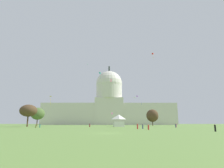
{
  "coord_description": "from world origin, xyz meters",
  "views": [
    {
      "loc": [
        1.01,
        -36.71,
        1.83
      ],
      "look_at": [
        1.53,
        65.19,
        22.35
      ],
      "focal_mm": 31.19,
      "sensor_mm": 36.0,
      "label": 1
    }
  ],
  "objects": [
    {
      "name": "kite_orange_low",
      "position": [
        34.75,
        148.14,
        9.02
      ],
      "size": [
        0.85,
        0.79,
        1.07
      ],
      "rotation": [
        0.0,
        0.0,
        1.58
      ],
      "color": "orange"
    },
    {
      "name": "person_teal_aisle_center",
      "position": [
        -27.85,
        44.05,
        0.76
      ],
      "size": [
        0.38,
        0.38,
        1.64
      ],
      "rotation": [
        0.0,
        0.0,
        3.21
      ],
      "color": "#1E757A",
      "rests_on": "ground_plane"
    },
    {
      "name": "event_tent",
      "position": [
        4.97,
        65.22,
        3.14
      ],
      "size": [
        5.99,
        4.92,
        6.15
      ],
      "rotation": [
        0.0,
        0.0,
        0.12
      ],
      "color": "white",
      "rests_on": "ground_plane"
    },
    {
      "name": "person_navy_back_center",
      "position": [
        11.28,
        27.46,
        0.71
      ],
      "size": [
        0.37,
        0.37,
        1.54
      ],
      "rotation": [
        0.0,
        0.0,
        0.12
      ],
      "color": "navy",
      "rests_on": "ground_plane"
    },
    {
      "name": "kite_red_high",
      "position": [
        25.83,
        73.21,
        42.39
      ],
      "size": [
        1.16,
        1.17,
        4.07
      ],
      "rotation": [
        0.0,
        0.0,
        5.64
      ],
      "color": "red"
    },
    {
      "name": "kite_gold_low",
      "position": [
        -25.29,
        46.49,
        12.61
      ],
      "size": [
        1.19,
        1.0,
        3.88
      ],
      "rotation": [
        0.0,
        0.0,
        5.87
      ],
      "color": "gold"
    },
    {
      "name": "person_red_mid_right",
      "position": [
        29.79,
        50.95,
        0.77
      ],
      "size": [
        0.6,
        0.6,
        1.71
      ],
      "rotation": [
        0.0,
        0.0,
        5.12
      ],
      "color": "red",
      "rests_on": "ground_plane"
    },
    {
      "name": "tree_west_far",
      "position": [
        -42.24,
        65.9,
        8.2
      ],
      "size": [
        11.86,
        11.56,
        11.38
      ],
      "color": "#4C3823",
      "rests_on": "ground_plane"
    },
    {
      "name": "person_maroon_front_right",
      "position": [
        -8.89,
        55.76,
        0.76
      ],
      "size": [
        0.49,
        0.49,
        1.69
      ],
      "rotation": [
        0.0,
        0.0,
        1.54
      ],
      "color": "maroon",
      "rests_on": "ground_plane"
    },
    {
      "name": "tree_west_mid",
      "position": [
        -47.57,
        93.4,
        7.94
      ],
      "size": [
        12.31,
        12.24,
        11.94
      ],
      "color": "#4C3823",
      "rests_on": "ground_plane"
    },
    {
      "name": "ground_plane",
      "position": [
        0.0,
        0.0,
        0.0
      ],
      "size": [
        800.0,
        800.0,
        0.0
      ],
      "primitive_type": "plane",
      "color": "olive"
    },
    {
      "name": "capitol_building",
      "position": [
        -1.16,
        182.76,
        20.98
      ],
      "size": [
        146.09,
        29.89,
        67.12
      ],
      "color": "beige",
      "rests_on": "ground_plane"
    },
    {
      "name": "kite_lime_mid",
      "position": [
        9.7,
        138.25,
        27.65
      ],
      "size": [
        1.44,
        1.2,
        0.16
      ],
      "rotation": [
        0.0,
        0.0,
        0.44
      ],
      "color": "#8CD133"
    },
    {
      "name": "tree_east_near",
      "position": [
        28.61,
        94.36,
        6.72
      ],
      "size": [
        11.07,
        11.16,
        10.9
      ],
      "color": "#4C3823",
      "rests_on": "ground_plane"
    },
    {
      "name": "person_olive_mid_left",
      "position": [
        -26.87,
        37.22,
        0.71
      ],
      "size": [
        0.51,
        0.51,
        1.55
      ],
      "rotation": [
        0.0,
        0.0,
        2.22
      ],
      "color": "olive",
      "rests_on": "ground_plane"
    },
    {
      "name": "kite_pink_mid",
      "position": [
        1.03,
        57.83,
        22.7
      ],
      "size": [
        0.76,
        0.78,
        1.45
      ],
      "rotation": [
        0.0,
        0.0,
        2.96
      ],
      "color": "pink"
    },
    {
      "name": "kite_violet_mid",
      "position": [
        25.99,
        147.58,
        27.07
      ],
      "size": [
        1.33,
        1.32,
        1.01
      ],
      "rotation": [
        0.0,
        0.0,
        5.43
      ],
      "color": "purple"
    },
    {
      "name": "kite_magenta_low",
      "position": [
        1.74,
        101.14,
        8.16
      ],
      "size": [
        0.57,
        1.21,
        4.48
      ],
      "rotation": [
        0.0,
        0.0,
        0.33
      ],
      "color": "#D1339E"
    },
    {
      "name": "person_red_near_tree_west",
      "position": [
        11.47,
        18.7,
        0.69
      ],
      "size": [
        0.43,
        0.43,
        1.55
      ],
      "rotation": [
        0.0,
        0.0,
        1.57
      ],
      "color": "red",
      "rests_on": "ground_plane"
    },
    {
      "name": "kite_white_low",
      "position": [
        16.11,
        84.97,
        17.43
      ],
      "size": [
        1.53,
        1.33,
        0.36
      ],
      "rotation": [
        0.0,
        0.0,
        0.61
      ],
      "color": "white"
    },
    {
      "name": "person_black_back_left",
      "position": [
        23.91,
        6.9,
        0.77
      ],
      "size": [
        0.48,
        0.48,
        1.68
      ],
      "rotation": [
        0.0,
        0.0,
        0.38
      ],
      "color": "black",
      "rests_on": "ground_plane"
    },
    {
      "name": "kite_turquoise_mid",
      "position": [
        -5.69,
        76.38,
        31.32
      ],
      "size": [
        1.19,
        1.17,
        4.2
      ],
      "rotation": [
        0.0,
        0.0,
        1.01
      ],
      "color": "teal"
    },
    {
      "name": "person_navy_front_center",
      "position": [
        28.35,
        46.92,
        0.72
      ],
      "size": [
        0.51,
        0.51,
        1.58
      ],
      "rotation": [
        0.0,
        0.0,
        2.85
      ],
      "color": "navy",
      "rests_on": "ground_plane"
    },
    {
      "name": "person_red_near_tent",
      "position": [
        9.27,
        25.09,
        0.78
      ],
      "size": [
        0.52,
        0.52,
        1.71
      ],
      "rotation": [
        0.0,
        0.0,
        1.79
      ],
      "color": "red",
      "rests_on": "ground_plane"
    },
    {
      "name": "kite_green_high",
      "position": [
        -17.3,
        108.32,
        46.74
      ],
      "size": [
        0.2,
        0.67,
        0.84
      ],
      "rotation": [
        0.0,
        0.0,
        0.66
      ],
      "color": "green"
    },
    {
      "name": "kite_blue_low",
      "position": [
        18.0,
        71.79,
        12.33
      ],
      "size": [
        0.27,
        0.78,
        0.95
      ],
      "rotation": [
        0.0,
        0.0,
        3.88
      ],
      "color": "blue"
    }
  ]
}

